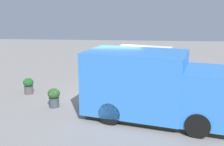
# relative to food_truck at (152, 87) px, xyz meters

# --- Properties ---
(ground_plane) EXTENTS (40.00, 40.00, 0.00)m
(ground_plane) POSITION_rel_food_truck_xyz_m (1.62, -1.98, -1.12)
(ground_plane) COLOR gray
(food_truck) EXTENTS (5.14, 3.66, 2.34)m
(food_truck) POSITION_rel_food_truck_xyz_m (0.00, 0.00, 0.00)
(food_truck) COLOR #337CDB
(food_truck) RESTS_ON ground_plane
(person_customer) EXTENTS (0.59, 0.77, 0.89)m
(person_customer) POSITION_rel_food_truck_xyz_m (1.33, -4.41, -0.77)
(person_customer) COLOR #292324
(person_customer) RESTS_ON ground_plane
(planter_flowering_near) EXTENTS (0.47, 0.47, 0.75)m
(planter_flowering_near) POSITION_rel_food_truck_xyz_m (3.71, -0.79, -0.71)
(planter_flowering_near) COLOR #424A56
(planter_flowering_near) RESTS_ON ground_plane
(planter_flowering_far) EXTENTS (0.45, 0.45, 0.71)m
(planter_flowering_far) POSITION_rel_food_truck_xyz_m (5.32, -2.32, -0.74)
(planter_flowering_far) COLOR #564D52
(planter_flowering_far) RESTS_ON ground_plane
(planter_flowering_side) EXTENTS (0.58, 0.58, 0.76)m
(planter_flowering_side) POSITION_rel_food_truck_xyz_m (-0.28, -4.59, -0.72)
(planter_flowering_side) COLOR gray
(planter_flowering_side) RESTS_ON ground_plane
(plaza_bench) EXTENTS (0.71, 1.82, 0.45)m
(plaza_bench) POSITION_rel_food_truck_xyz_m (-2.26, -6.23, -0.78)
(plaza_bench) COLOR brown
(plaza_bench) RESTS_ON ground_plane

